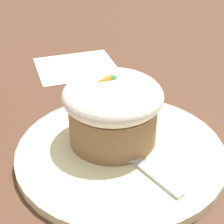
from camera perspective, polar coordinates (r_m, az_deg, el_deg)
ground_plane at (r=0.42m, az=1.30°, el=-6.74°), size 4.00×4.00×0.00m
dessert_plate at (r=0.41m, az=1.30°, el=-6.16°), size 0.23×0.23×0.01m
carrot_cake at (r=0.40m, az=-0.00°, el=0.56°), size 0.11×0.11×0.08m
spoon at (r=0.40m, az=2.55°, el=-6.40°), size 0.05×0.11×0.01m
paper_napkin at (r=0.62m, az=-5.45°, el=6.92°), size 0.14×0.12×0.00m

